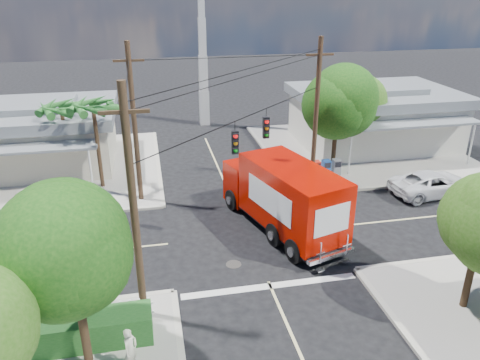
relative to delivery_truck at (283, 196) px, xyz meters
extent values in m
plane|color=black|center=(-1.86, -0.35, -1.86)|extent=(120.00, 120.00, 0.00)
cube|color=#A8A398|center=(9.14, 10.65, -1.79)|extent=(14.00, 14.00, 0.14)
cube|color=#BAB5A5|center=(2.14, 10.65, -1.79)|extent=(0.25, 14.00, 0.14)
cube|color=#BAB5A5|center=(9.14, 3.65, -1.79)|extent=(14.00, 0.25, 0.14)
cube|color=#A8A398|center=(-12.86, 10.65, -1.79)|extent=(14.00, 14.00, 0.14)
cube|color=#BAB5A5|center=(-5.86, 10.65, -1.79)|extent=(0.25, 14.00, 0.14)
cube|color=#BAB5A5|center=(-12.86, 3.65, -1.79)|extent=(14.00, 0.25, 0.14)
cube|color=beige|center=(-1.86, 9.65, -1.85)|extent=(0.12, 12.00, 0.01)
cube|color=beige|center=(8.14, -0.35, -1.85)|extent=(12.00, 0.12, 0.01)
cube|color=beige|center=(-11.86, -0.35, -1.85)|extent=(12.00, 0.12, 0.01)
cube|color=silver|center=(-1.86, -4.65, -1.85)|extent=(7.50, 0.40, 0.01)
cube|color=silver|center=(10.64, 11.65, -0.02)|extent=(11.00, 8.00, 3.40)
cube|color=gray|center=(10.64, 11.65, 2.03)|extent=(11.80, 8.80, 0.70)
cube|color=gray|center=(10.64, 11.65, 2.53)|extent=(6.05, 4.40, 0.50)
cube|color=gray|center=(10.64, 6.75, 1.18)|extent=(9.90, 1.80, 0.15)
cylinder|color=silver|center=(6.24, 5.95, -0.27)|extent=(0.12, 0.12, 2.90)
cylinder|color=silver|center=(15.04, 5.95, -0.27)|extent=(0.12, 0.12, 2.90)
cube|color=beige|center=(-13.86, 12.15, -0.12)|extent=(10.00, 8.00, 3.20)
cube|color=gray|center=(-13.86, 12.15, 1.83)|extent=(10.80, 8.80, 0.70)
cube|color=gray|center=(-13.86, 12.15, 2.33)|extent=(5.50, 4.40, 0.50)
cube|color=gray|center=(-13.86, 7.25, 0.98)|extent=(9.00, 1.80, 0.15)
cylinder|color=silver|center=(-9.86, 6.45, -0.37)|extent=(0.12, 0.12, 2.70)
cube|color=silver|center=(-1.36, 19.65, -0.36)|extent=(0.80, 0.80, 3.00)
cube|color=silver|center=(-1.36, 19.65, 2.64)|extent=(0.70, 0.70, 3.00)
cube|color=silver|center=(-1.36, 19.65, 5.64)|extent=(0.60, 0.60, 3.00)
cylinder|color=#422D1C|center=(-8.86, -7.85, 0.14)|extent=(0.28, 0.28, 3.71)
sphere|color=#11430F|center=(-8.86, -7.85, 2.46)|extent=(3.71, 3.71, 3.71)
sphere|color=#11430F|center=(-9.26, -7.65, 2.69)|extent=(3.02, 3.02, 3.02)
sphere|color=#11430F|center=(-8.51, -8.15, 2.34)|extent=(3.25, 3.25, 3.25)
cylinder|color=#422D1C|center=(5.34, 6.45, 0.33)|extent=(0.28, 0.28, 4.10)
sphere|color=#11430F|center=(5.34, 6.45, 2.89)|extent=(4.10, 4.10, 4.10)
sphere|color=#11430F|center=(4.94, 6.65, 3.15)|extent=(3.33, 3.33, 3.33)
sphere|color=#11430F|center=(5.69, 6.15, 2.76)|extent=(3.58, 3.58, 3.58)
cylinder|color=#422D1C|center=(7.94, 8.65, 0.07)|extent=(0.28, 0.28, 3.58)
sphere|color=#295F12|center=(7.94, 8.65, 2.31)|extent=(3.58, 3.58, 3.58)
sphere|color=#295F12|center=(7.54, 8.85, 2.54)|extent=(2.91, 2.91, 2.91)
sphere|color=#295F12|center=(8.29, 8.35, 2.20)|extent=(3.14, 3.14, 3.14)
cylinder|color=#422D1C|center=(5.14, -7.55, 0.01)|extent=(0.28, 0.28, 3.46)
sphere|color=#295F12|center=(4.74, -7.35, 2.39)|extent=(2.81, 2.81, 2.81)
cylinder|color=#422D1C|center=(-9.36, 7.15, 0.78)|extent=(0.24, 0.24, 5.00)
cone|color=#296D28|center=(-8.46, 7.15, 3.38)|extent=(0.50, 2.06, 0.98)
cone|color=#296D28|center=(-8.80, 7.85, 3.38)|extent=(1.92, 1.68, 0.98)
cone|color=#296D28|center=(-9.56, 8.03, 3.38)|extent=(2.12, 0.95, 0.98)
cone|color=#296D28|center=(-10.17, 7.54, 3.38)|extent=(1.34, 2.07, 0.98)
cone|color=#296D28|center=(-10.17, 6.76, 3.38)|extent=(1.34, 2.07, 0.98)
cone|color=#296D28|center=(-9.56, 6.27, 3.38)|extent=(2.12, 0.95, 0.98)
cone|color=#296D28|center=(-8.80, 6.45, 3.38)|extent=(1.92, 1.68, 0.98)
cylinder|color=#422D1C|center=(-11.36, 8.65, 0.58)|extent=(0.24, 0.24, 4.60)
cone|color=#296D28|center=(-10.46, 8.65, 2.98)|extent=(0.50, 2.06, 0.98)
cone|color=#296D28|center=(-10.80, 9.35, 2.98)|extent=(1.92, 1.68, 0.98)
cone|color=#296D28|center=(-11.56, 9.53, 2.98)|extent=(2.12, 0.95, 0.98)
cone|color=#296D28|center=(-12.17, 9.04, 2.98)|extent=(1.34, 2.07, 0.98)
cone|color=#296D28|center=(-12.17, 8.26, 2.98)|extent=(1.34, 2.07, 0.98)
cone|color=#296D28|center=(-11.56, 7.77, 2.98)|extent=(2.12, 0.95, 0.98)
cone|color=#296D28|center=(-10.80, 7.95, 2.98)|extent=(1.92, 1.68, 0.98)
cylinder|color=#473321|center=(-7.06, -5.55, 2.64)|extent=(0.28, 0.28, 9.00)
cube|color=#473321|center=(-7.06, -5.55, 6.14)|extent=(1.60, 0.12, 0.12)
cylinder|color=#473321|center=(3.34, 4.85, 2.64)|extent=(0.28, 0.28, 9.00)
cube|color=#473321|center=(3.34, 4.85, 6.14)|extent=(1.60, 0.12, 0.12)
cylinder|color=#473321|center=(-7.06, 4.85, 2.64)|extent=(0.28, 0.28, 9.00)
cube|color=#473321|center=(-7.06, 4.85, 6.14)|extent=(1.60, 0.12, 0.12)
cylinder|color=black|center=(-1.86, -0.35, 4.34)|extent=(10.43, 10.43, 0.04)
cube|color=black|center=(-2.66, -1.15, 3.39)|extent=(0.30, 0.24, 1.05)
sphere|color=red|center=(-2.66, -1.29, 3.72)|extent=(0.20, 0.20, 0.20)
cube|color=black|center=(-0.76, 0.75, 3.39)|extent=(0.30, 0.24, 1.05)
sphere|color=red|center=(-0.76, 0.61, 3.72)|extent=(0.20, 0.20, 0.20)
cube|color=silver|center=(-9.66, -5.95, -1.37)|extent=(5.94, 0.05, 0.08)
cube|color=silver|center=(-9.66, -5.95, -0.97)|extent=(5.94, 0.05, 0.08)
cube|color=silver|center=(-6.86, -5.95, -1.22)|extent=(0.09, 0.06, 1.00)
cube|color=#194E1A|center=(-9.86, -6.75, -1.17)|extent=(6.20, 1.20, 1.10)
cube|color=red|center=(3.94, 5.85, -1.17)|extent=(0.50, 0.50, 1.10)
cube|color=#1D50A7|center=(4.64, 5.85, -1.17)|extent=(0.50, 0.50, 1.10)
cube|color=slate|center=(5.34, 5.85, -1.17)|extent=(0.50, 0.50, 1.10)
cube|color=black|center=(-0.05, 0.16, -1.28)|extent=(4.66, 8.50, 0.26)
cube|color=#AD0C00|center=(-0.97, 3.21, -0.45)|extent=(2.92, 2.43, 2.30)
cube|color=black|center=(-1.18, 3.91, -0.03)|extent=(2.18, 0.89, 0.99)
cube|color=silver|center=(-1.25, 4.11, -1.18)|extent=(2.34, 0.82, 0.37)
cube|color=#AD0C00|center=(0.22, -0.74, 0.28)|extent=(4.26, 6.56, 3.03)
cube|color=white|center=(1.49, -0.36, 0.44)|extent=(1.11, 3.61, 1.36)
cube|color=white|center=(-1.05, -1.13, 0.44)|extent=(1.11, 3.61, 1.36)
cube|color=white|center=(1.11, -3.66, 0.44)|extent=(1.81, 0.57, 1.36)
cube|color=silver|center=(1.15, -3.79, -1.28)|extent=(2.48, 0.98, 0.19)
cube|color=silver|center=(0.49, -4.13, -0.86)|extent=(0.47, 0.20, 1.04)
cube|color=silver|center=(1.89, -3.71, -0.86)|extent=(0.47, 0.20, 1.04)
cylinder|color=black|center=(-2.08, 2.71, -1.28)|extent=(0.65, 1.20, 1.15)
cylinder|color=black|center=(0.22, 3.41, -1.28)|extent=(0.65, 1.20, 1.15)
cylinder|color=black|center=(-0.32, -3.09, -1.28)|extent=(0.65, 1.20, 1.15)
cylinder|color=black|center=(1.98, -2.39, -1.28)|extent=(0.65, 1.20, 1.15)
imported|color=silver|center=(9.93, 2.23, -1.15)|extent=(5.29, 2.81, 1.42)
imported|color=beige|center=(-7.48, -8.23, -0.94)|extent=(0.63, 0.68, 1.55)
camera|label=1|loc=(-6.37, -20.33, 9.96)|focal=35.00mm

